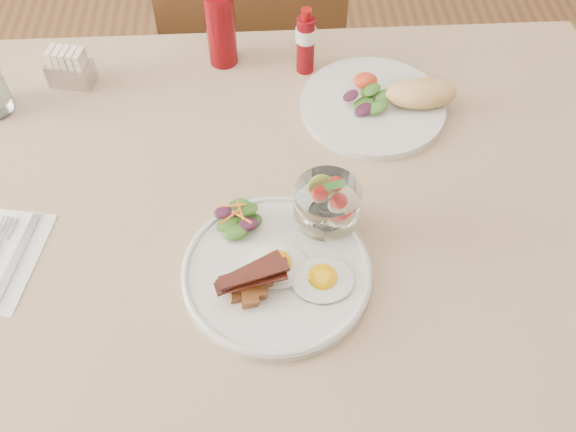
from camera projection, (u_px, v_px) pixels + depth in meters
name	position (u px, v px, depth m)	size (l,w,h in m)	color
table	(259.00, 228.00, 1.11)	(1.33, 0.88, 0.75)	#4E3118
chair_far	(254.00, 53.00, 1.63)	(0.42, 0.42, 0.93)	#4E3118
main_plate	(277.00, 273.00, 0.94)	(0.28, 0.28, 0.02)	silver
fried_eggs	(300.00, 271.00, 0.93)	(0.17, 0.13, 0.03)	silver
bacon_potato_pile	(251.00, 283.00, 0.90)	(0.11, 0.07, 0.05)	brown
side_salad	(238.00, 220.00, 0.97)	(0.08, 0.08, 0.04)	#275215
fruit_cup	(327.00, 203.00, 0.94)	(0.10, 0.10, 0.10)	white
second_plate	(384.00, 102.00, 1.16)	(0.29, 0.26, 0.07)	silver
ketchup_bottle	(221.00, 28.00, 1.20)	(0.06, 0.06, 0.16)	#61050A
hot_sauce_bottle	(306.00, 42.00, 1.19)	(0.04, 0.04, 0.13)	#61050A
sugar_caddy	(70.00, 69.00, 1.19)	(0.09, 0.06, 0.07)	#BBBBC0
napkin_cutlery	(4.00, 260.00, 0.96)	(0.13, 0.20, 0.01)	white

